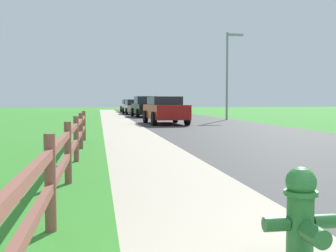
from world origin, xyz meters
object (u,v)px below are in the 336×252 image
parked_car_black (146,107)px  parked_car_white (130,106)px  parked_suv_red (165,110)px  fire_hydrant (302,216)px  street_lamp (229,68)px  parked_car_beige (134,107)px

parked_car_black → parked_car_white: 14.82m
parked_suv_red → parked_car_black: size_ratio=0.93×
fire_hydrant → street_lamp: street_lamp is taller
street_lamp → fire_hydrant: bearing=-106.7°
parked_suv_red → parked_car_white: size_ratio=1.02×
parked_car_black → fire_hydrant: bearing=-94.2°
parked_car_white → street_lamp: (5.11, -21.04, 2.80)m
parked_suv_red → street_lamp: bearing=40.4°
street_lamp → parked_car_black: bearing=128.6°
fire_hydrant → parked_car_white: parked_car_white is taller
fire_hydrant → parked_car_beige: 37.18m
parked_car_black → street_lamp: (4.97, -6.22, 2.73)m
fire_hydrant → street_lamp: size_ratio=0.13×
parked_car_black → parked_car_white: parked_car_black is taller
parked_suv_red → street_lamp: (5.09, 4.33, 2.75)m
street_lamp → parked_car_beige: bearing=111.9°
parked_car_beige → street_lamp: bearing=-68.1°
parked_suv_red → parked_car_beige: size_ratio=0.91×
parked_car_black → parked_car_beige: bearing=92.8°
fire_hydrant → parked_suv_red: size_ratio=0.17×
parked_car_beige → street_lamp: (5.30, -13.20, 2.82)m
parked_suv_red → parked_car_beige: 17.52m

